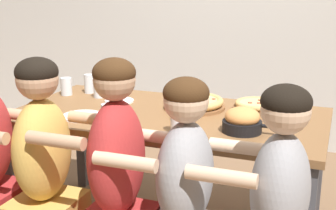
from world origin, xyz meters
name	(u,v)px	position (x,y,z in m)	size (l,w,h in m)	color
dining_table	(168,127)	(0.00, 0.00, 0.69)	(1.82, 0.94, 0.77)	brown
pizza_board_main	(194,103)	(0.11, 0.16, 0.81)	(0.38, 0.38, 0.07)	brown
pizza_board_second	(257,105)	(0.48, 0.26, 0.80)	(0.29, 0.29, 0.05)	brown
skillet_bowl	(242,121)	(0.48, -0.19, 0.83)	(0.30, 0.21, 0.13)	black
empty_plate_a	(82,116)	(-0.43, -0.25, 0.78)	(0.23, 0.23, 0.02)	white
empty_plate_b	(119,101)	(-0.39, 0.14, 0.78)	(0.19, 0.19, 0.02)	white
drinking_glass_a	(99,90)	(-0.57, 0.19, 0.82)	(0.07, 0.07, 0.12)	silver
drinking_glass_b	(89,84)	(-0.69, 0.28, 0.84)	(0.07, 0.07, 0.13)	silver
drinking_glass_c	(66,86)	(-0.81, 0.17, 0.83)	(0.08, 0.08, 0.12)	silver
drinking_glass_d	(183,111)	(0.15, -0.17, 0.85)	(0.07, 0.07, 0.14)	silver
drinking_glass_e	(108,115)	(-0.22, -0.33, 0.83)	(0.08, 0.08, 0.12)	silver
drinking_glass_f	(178,122)	(0.18, -0.33, 0.84)	(0.08, 0.08, 0.15)	silver
diner_near_center	(117,196)	(0.01, -0.69, 0.56)	(0.51, 0.40, 1.21)	#B22D2D
diner_near_midleft	(44,184)	(-0.40, -0.69, 0.55)	(0.51, 0.40, 1.19)	gold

